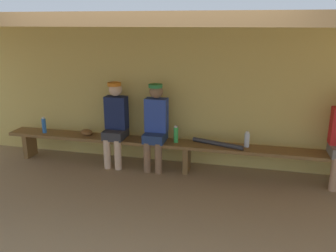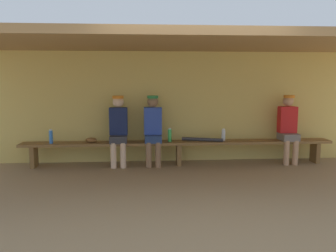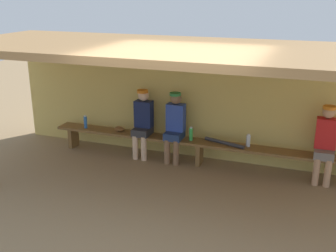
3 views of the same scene
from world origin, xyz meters
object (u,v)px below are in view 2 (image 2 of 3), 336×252
(player_shirtless_tan, at_px, (118,127))
(water_bottle_green, at_px, (170,135))
(bench, at_px, (179,145))
(water_bottle_clear, at_px, (223,135))
(player_leftmost, at_px, (153,127))
(water_bottle_blue, at_px, (51,137))
(baseball_glove_dark_brown, at_px, (91,140))
(baseball_bat, at_px, (202,139))
(player_rightmost, at_px, (288,126))

(player_shirtless_tan, bearing_deg, water_bottle_green, -0.21)
(bench, xyz_separation_m, water_bottle_clear, (0.89, 0.04, 0.18))
(player_leftmost, bearing_deg, water_bottle_blue, -178.70)
(player_shirtless_tan, xyz_separation_m, water_bottle_blue, (-1.25, -0.04, -0.16))
(bench, bearing_deg, water_bottle_green, -179.99)
(baseball_glove_dark_brown, relative_size, baseball_bat, 0.30)
(water_bottle_blue, bearing_deg, baseball_bat, 0.79)
(player_leftmost, relative_size, water_bottle_blue, 4.99)
(player_shirtless_tan, distance_m, baseball_glove_dark_brown, 0.57)
(player_rightmost, distance_m, baseball_glove_dark_brown, 3.86)
(bench, height_order, water_bottle_clear, water_bottle_clear)
(baseball_glove_dark_brown, bearing_deg, player_leftmost, 32.98)
(baseball_glove_dark_brown, bearing_deg, player_shirtless_tan, 31.82)
(bench, height_order, water_bottle_blue, water_bottle_blue)
(bench, bearing_deg, water_bottle_clear, 2.86)
(player_shirtless_tan, relative_size, baseball_glove_dark_brown, 5.60)
(water_bottle_clear, bearing_deg, baseball_bat, -174.04)
(player_leftmost, relative_size, water_bottle_clear, 5.73)
(baseball_bat, bearing_deg, player_leftmost, -162.60)
(player_shirtless_tan, distance_m, water_bottle_green, 0.99)
(bench, relative_size, water_bottle_green, 22.81)
(player_shirtless_tan, relative_size, water_bottle_clear, 5.73)
(water_bottle_blue, bearing_deg, water_bottle_green, 1.02)
(player_shirtless_tan, distance_m, player_rightmost, 3.33)
(player_leftmost, distance_m, water_bottle_green, 0.36)
(bench, relative_size, baseball_glove_dark_brown, 25.00)
(player_leftmost, xyz_separation_m, player_rightmost, (2.67, 0.00, 0.00))
(player_leftmost, bearing_deg, baseball_bat, -0.21)
(player_leftmost, bearing_deg, bench, -0.41)
(water_bottle_green, xyz_separation_m, baseball_glove_dark_brown, (-1.50, 0.02, -0.08))
(bench, height_order, player_rightmost, player_rightmost)
(bench, xyz_separation_m, baseball_bat, (0.46, -0.00, 0.11))
(water_bottle_green, bearing_deg, water_bottle_blue, -178.98)
(player_leftmost, height_order, water_bottle_clear, player_leftmost)
(player_rightmost, height_order, water_bottle_blue, player_rightmost)
(baseball_glove_dark_brown, xyz_separation_m, baseball_bat, (2.14, -0.02, -0.01))
(water_bottle_green, relative_size, water_bottle_blue, 0.98)
(water_bottle_blue, distance_m, baseball_bat, 2.87)
(player_rightmost, bearing_deg, baseball_glove_dark_brown, 179.72)
(water_bottle_green, distance_m, water_bottle_blue, 2.23)
(player_leftmost, relative_size, water_bottle_green, 5.11)
(bench, bearing_deg, player_shirtless_tan, 179.82)
(bench, xyz_separation_m, player_shirtless_tan, (-1.15, 0.00, 0.36))
(bench, bearing_deg, player_leftmost, 179.59)
(water_bottle_clear, distance_m, water_bottle_blue, 3.30)
(player_rightmost, bearing_deg, water_bottle_clear, 178.18)
(player_leftmost, relative_size, baseball_glove_dark_brown, 5.60)
(bench, relative_size, water_bottle_clear, 25.58)
(player_shirtless_tan, bearing_deg, player_rightmost, 0.00)
(water_bottle_clear, bearing_deg, player_rightmost, -1.82)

